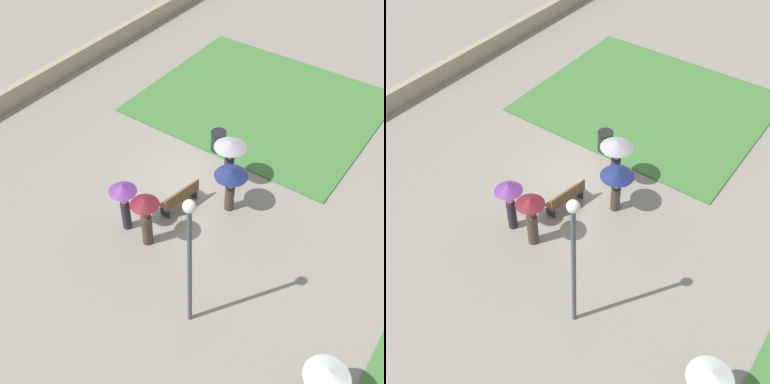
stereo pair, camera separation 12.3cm
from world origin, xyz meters
The scene contains 11 objects.
ground_plane centered at (0.00, 0.00, 0.00)m, with size 90.00×90.00×0.00m, color gray.
lawn_patch_near centered at (-5.84, -0.50, 0.03)m, with size 8.49×9.86×0.06m.
parapet_wall centered at (0.00, -9.39, 0.44)m, with size 45.00×0.35×0.88m.
park_bench centered at (1.43, 0.38, 0.46)m, with size 1.60×0.68×0.90m.
lamp_post centered at (4.84, 3.23, 3.05)m, with size 0.32×0.32×4.80m.
trash_bin centered at (-1.92, -0.25, 0.46)m, with size 0.62×0.62×0.92m.
crowd_person_maroon centered at (3.33, 0.45, 1.33)m, with size 0.92×0.92×1.99m.
crowd_person_navy centered at (0.50, 1.79, 1.38)m, with size 1.14×1.14×1.80m.
crowd_person_grey centered at (-0.61, 1.06, 1.36)m, with size 1.17×1.17×1.88m.
crowd_person_purple centered at (3.23, -0.53, 1.42)m, with size 0.91×0.91×1.96m.
lone_walker_mid_plaza centered at (5.07, 7.22, 1.50)m, with size 1.10×1.10×1.95m.
Camera 2 is at (10.69, 7.62, 12.26)m, focal length 45.00 mm.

